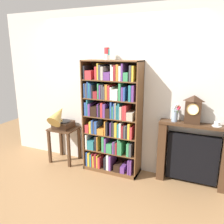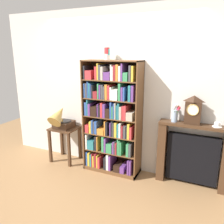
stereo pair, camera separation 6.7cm
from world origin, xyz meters
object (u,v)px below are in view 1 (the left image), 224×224
Objects in this scene: flower_vase at (175,113)px; cup_stack at (107,54)px; bookshelf at (111,120)px; mantel_clock at (193,109)px; gramophone at (60,119)px; side_table_left at (64,137)px; fireplace_mantel at (192,155)px; teacup_with_saucer at (217,124)px.

cup_stack is at bearing -178.80° from flower_vase.
bookshelf is 9.93× the size of cup_stack.
bookshelf reaches higher than flower_vase.
cup_stack is at bearing -178.90° from mantel_clock.
mantel_clock is (2.15, 0.19, 0.34)m from gramophone.
bookshelf is 6.48× the size of flower_vase.
side_table_left is at bearing -177.07° from flower_vase.
gramophone is at bearing -174.67° from fireplace_mantel.
teacup_with_saucer is (2.47, 0.19, 0.16)m from gramophone.
flower_vase is (-0.24, -0.00, -0.08)m from mantel_clock.
flower_vase is (1.91, 0.18, 0.26)m from gramophone.
mantel_clock is 1.45× the size of flower_vase.
mantel_clock reaches higher than gramophone.
gramophone is at bearing -90.00° from side_table_left.
teacup_with_saucer reaches higher than fireplace_mantel.
flower_vase is (1.91, 0.10, 0.63)m from side_table_left.
cup_stack reaches higher than teacup_with_saucer.
bookshelf is at bearing 0.84° from side_table_left.
side_table_left is at bearing -174.83° from cup_stack.
bookshelf is 3.65× the size of gramophone.
mantel_clock is 0.25m from flower_vase.
mantel_clock is at bearing 2.67° from side_table_left.
cup_stack reaches higher than mantel_clock.
flower_vase is (0.98, 0.08, 0.20)m from bookshelf.
gramophone is (0.00, -0.09, 0.38)m from side_table_left.
teacup_with_saucer is at bearing 0.55° from flower_vase.
bookshelf is 0.93m from gramophone.
teacup_with_saucer is (0.28, -0.02, 0.51)m from fireplace_mantel.
cup_stack is at bearing 148.17° from bookshelf.
side_table_left is 2.24× the size of flower_vase.
gramophone is (-0.83, -0.16, -1.09)m from cup_stack.
bookshelf is 1.55m from teacup_with_saucer.
mantel_clock is 0.37m from teacup_with_saucer.
fireplace_mantel is at bearing 3.10° from side_table_left.
cup_stack is 0.45× the size of mantel_clock.
teacup_with_saucer is at bearing 3.30° from bookshelf.
bookshelf reaches higher than side_table_left.
flower_vase is (-0.29, -0.02, 0.61)m from fireplace_mantel.
cup_stack is 0.65× the size of flower_vase.
teacup_with_saucer reaches higher than side_table_left.
mantel_clock is at bearing 0.66° from flower_vase.
fireplace_mantel is 0.59m from teacup_with_saucer.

